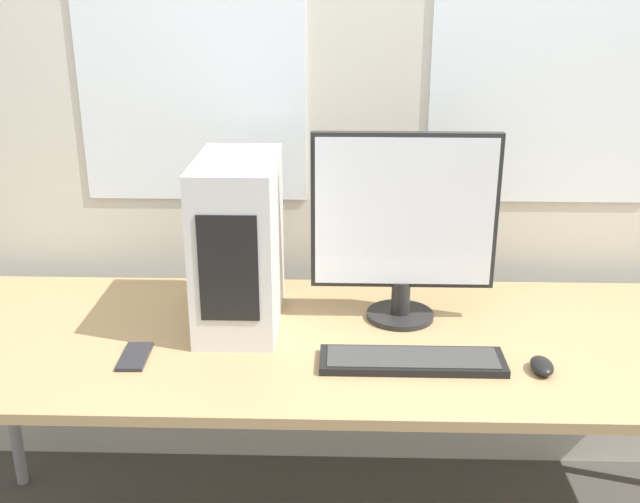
# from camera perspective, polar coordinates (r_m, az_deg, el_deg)

# --- Properties ---
(wall_back) EXTENTS (8.00, 0.07, 2.70)m
(wall_back) POSITION_cam_1_polar(r_m,az_deg,el_deg) (2.41, 3.62, 12.23)
(wall_back) COLOR beige
(wall_back) RESTS_ON ground_plane
(desk) EXTENTS (2.56, 0.82, 0.76)m
(desk) POSITION_cam_1_polar(r_m,az_deg,el_deg) (2.09, 3.68, -7.56)
(desk) COLOR tan
(desk) RESTS_ON ground_plane
(pc_tower) EXTENTS (0.22, 0.40, 0.47)m
(pc_tower) POSITION_cam_1_polar(r_m,az_deg,el_deg) (2.08, -6.22, 0.66)
(pc_tower) COLOR silver
(pc_tower) RESTS_ON desk
(monitor_main) EXTENTS (0.51, 0.19, 0.54)m
(monitor_main) POSITION_cam_1_polar(r_m,az_deg,el_deg) (2.08, 6.40, 2.19)
(monitor_main) COLOR black
(monitor_main) RESTS_ON desk
(keyboard) EXTENTS (0.47, 0.13, 0.02)m
(keyboard) POSITION_cam_1_polar(r_m,az_deg,el_deg) (1.94, 7.03, -8.25)
(keyboard) COLOR black
(keyboard) RESTS_ON desk
(mouse) EXTENTS (0.06, 0.09, 0.03)m
(mouse) POSITION_cam_1_polar(r_m,az_deg,el_deg) (1.97, 16.54, -8.35)
(mouse) COLOR black
(mouse) RESTS_ON desk
(cell_phone) EXTENTS (0.07, 0.15, 0.01)m
(cell_phone) POSITION_cam_1_polar(r_m,az_deg,el_deg) (2.01, -13.93, -7.78)
(cell_phone) COLOR #232328
(cell_phone) RESTS_ON desk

